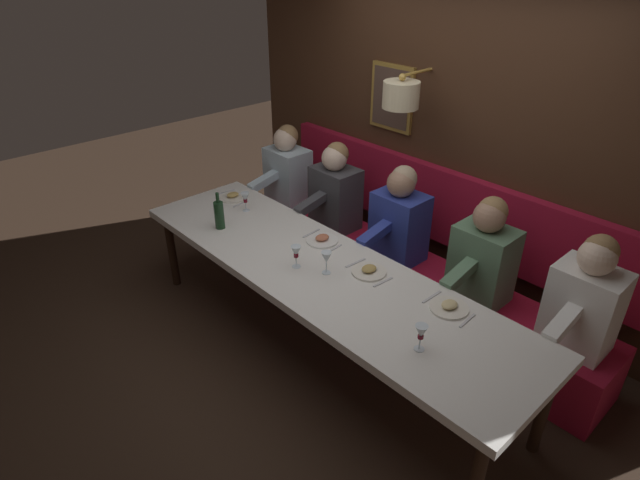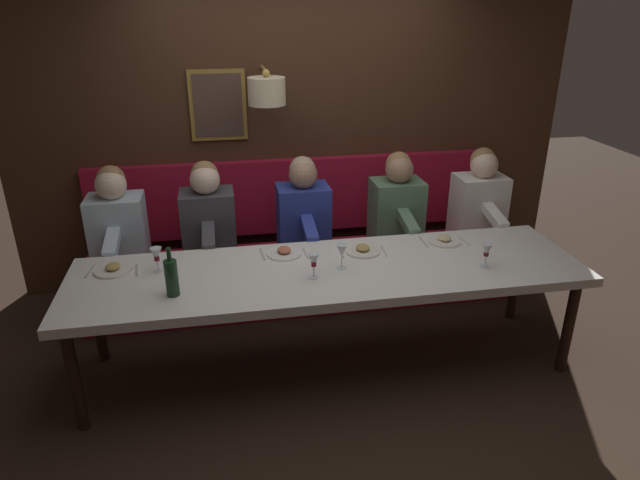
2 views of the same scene
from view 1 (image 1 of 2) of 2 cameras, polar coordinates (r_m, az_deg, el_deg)
ground_plane at (r=4.08m, az=-0.02°, el=-11.83°), size 12.00×12.00×0.00m
dining_table at (r=3.66m, az=-0.02°, el=-3.77°), size 0.90×3.28×0.74m
banquette_bench at (r=4.46m, az=8.43°, el=-4.40°), size 0.52×3.48×0.45m
back_wall_panel at (r=4.40m, az=14.34°, el=10.98°), size 0.59×4.68×2.90m
diner_nearest at (r=3.59m, az=26.94°, el=-5.63°), size 0.60×0.40×0.79m
diner_near at (r=3.82m, az=17.40°, el=-1.44°), size 0.60×0.40×0.79m
diner_middle at (r=4.18m, az=8.63°, el=2.46°), size 0.60×0.40×0.79m
diner_far at (r=4.62m, az=1.63°, el=5.52°), size 0.60×0.40×0.79m
diner_farthest at (r=5.07m, az=-3.62°, el=7.75°), size 0.60×0.40×0.79m
place_setting_0 at (r=4.69m, az=-9.45°, el=4.68°), size 0.24×0.33×0.05m
place_setting_1 at (r=3.58m, az=5.35°, el=-3.37°), size 0.24×0.32×0.05m
place_setting_2 at (r=3.33m, az=13.88°, el=-7.10°), size 0.24×0.31×0.05m
place_setting_3 at (r=3.94m, az=0.23°, el=0.04°), size 0.24×0.32×0.05m
wine_glass_0 at (r=4.40m, az=-8.15°, el=4.54°), size 0.07×0.07×0.16m
wine_glass_1 at (r=2.94m, az=10.95°, el=-9.90°), size 0.07×0.07×0.16m
wine_glass_2 at (r=3.51m, az=0.70°, el=-1.99°), size 0.07×0.07×0.16m
wine_glass_3 at (r=3.58m, az=-2.63°, el=-1.36°), size 0.07×0.07×0.16m
wine_bottle at (r=4.16m, az=-10.92°, el=2.74°), size 0.08×0.08×0.30m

